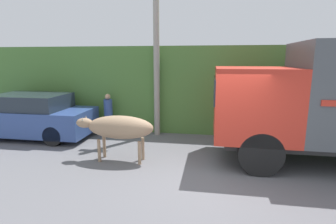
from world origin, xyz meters
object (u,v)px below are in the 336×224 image
object	(u,v)px
brown_cow	(119,128)
pedestrian_on_hill	(108,112)
parked_suv	(30,116)
utility_pole	(156,44)

from	to	relation	value
brown_cow	pedestrian_on_hill	distance (m)	2.89
parked_suv	utility_pole	world-z (taller)	utility_pole
pedestrian_on_hill	brown_cow	bearing A→B (deg)	140.54
parked_suv	pedestrian_on_hill	xyz separation A→B (m)	(2.68, 0.88, 0.07)
brown_cow	utility_pole	distance (m)	3.67
parked_suv	utility_pole	bearing A→B (deg)	16.12
brown_cow	parked_suv	size ratio (longest dim) A/B	0.49
brown_cow	parked_suv	xyz separation A→B (m)	(-4.02, 1.68, -0.19)
brown_cow	parked_suv	world-z (taller)	parked_suv
utility_pole	parked_suv	bearing A→B (deg)	-166.76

